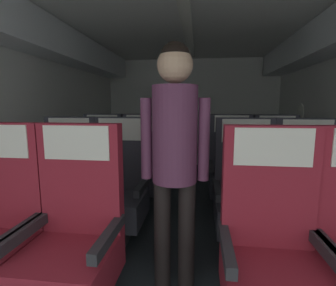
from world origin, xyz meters
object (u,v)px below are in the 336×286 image
seat_b_left_window (67,189)px  seat_b_right_window (245,196)px  seat_a_right_window (272,256)px  seat_c_right_window (231,171)px  flight_attendant (175,145)px  seat_c_left_aisle (141,168)px  seat_c_right_aisle (276,173)px  seat_b_left_aisle (118,191)px  seat_b_right_aisle (307,199)px  seat_a_left_aisle (73,240)px  seat_c_left_window (101,167)px

seat_b_left_window → seat_b_right_window: size_ratio=1.00×
seat_a_right_window → seat_c_right_window: (-0.00, 1.70, 0.00)m
seat_c_right_window → flight_attendant: (-0.53, -1.41, 0.52)m
seat_c_right_window → flight_attendant: size_ratio=0.70×
seat_c_right_window → seat_c_left_aisle: bearing=-179.7°
seat_b_right_window → seat_c_right_aisle: same height
flight_attendant → seat_b_left_aisle: bearing=128.8°
seat_a_right_window → seat_b_right_aisle: size_ratio=1.00×
seat_b_left_aisle → seat_b_right_window: (1.11, -0.00, 0.00)m
seat_a_right_window → seat_b_right_aisle: (0.51, 0.85, 0.00)m
seat_b_left_window → seat_b_right_aisle: size_ratio=1.00×
seat_c_right_window → seat_a_right_window: bearing=-89.9°
flight_attendant → seat_c_left_aisle: bearing=105.3°
seat_a_left_aisle → flight_attendant: size_ratio=0.70×
seat_a_right_window → seat_c_left_window: bearing=133.4°
seat_a_left_aisle → seat_c_left_aisle: size_ratio=1.00×
seat_b_right_window → seat_c_left_window: 1.81m
seat_b_left_aisle → seat_a_right_window: bearing=-38.0°
seat_c_left_aisle → seat_c_right_window: 1.08m
seat_a_right_window → seat_b_right_window: (0.01, 0.86, 0.00)m
seat_a_left_aisle → seat_b_left_window: (-0.50, 0.83, 0.00)m
seat_b_right_aisle → seat_c_left_aisle: same height
flight_attendant → seat_b_right_aisle: bearing=22.1°
seat_a_left_aisle → seat_c_right_window: 2.00m
seat_b_left_window → seat_c_right_window: (1.58, 0.85, 0.00)m
seat_b_left_aisle → seat_c_right_window: bearing=37.5°
seat_b_left_aisle → seat_b_right_window: bearing=-0.1°
seat_b_left_window → seat_b_right_aisle: same height
seat_a_left_aisle → flight_attendant: flight_attendant is taller
seat_b_left_window → seat_c_right_aisle: bearing=21.6°
seat_b_left_window → seat_b_right_aisle: (2.09, 0.00, 0.00)m
seat_a_left_aisle → seat_b_right_aisle: (1.60, 0.83, 0.00)m
seat_b_left_window → seat_c_right_aisle: same height
seat_b_right_window → seat_c_left_window: (-1.61, 0.83, 0.00)m
seat_b_right_window → seat_c_right_aisle: (0.50, 0.82, 0.00)m
seat_b_left_aisle → seat_c_left_aisle: (0.01, 0.83, 0.00)m
seat_c_left_aisle → seat_c_right_window: bearing=0.3°
seat_b_left_aisle → seat_c_left_aisle: bearing=89.0°
seat_c_right_window → flight_attendant: flight_attendant is taller
seat_b_left_aisle → seat_c_left_window: 0.97m
seat_a_left_aisle → seat_a_right_window: 1.09m
seat_b_right_window → flight_attendant: bearing=-134.0°
seat_a_left_aisle → seat_b_right_window: same height
seat_c_right_aisle → seat_a_left_aisle: bearing=-133.8°
seat_b_right_aisle → seat_c_right_aisle: same height
flight_attendant → seat_b_left_window: bearing=145.8°
seat_c_right_aisle → flight_attendant: size_ratio=0.70×
seat_b_left_aisle → seat_c_right_aisle: same height
seat_a_right_window → seat_c_left_window: (-1.60, 1.69, 0.00)m
seat_a_right_window → seat_b_right_aisle: same height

